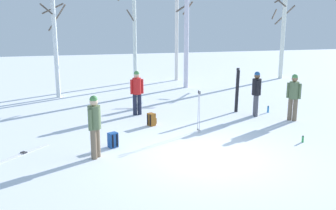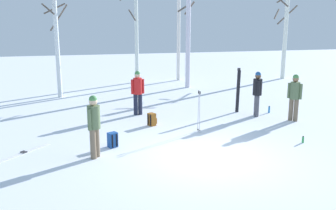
% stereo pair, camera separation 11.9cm
% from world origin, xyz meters
% --- Properties ---
extents(ground_plane, '(60.00, 60.00, 0.00)m').
position_xyz_m(ground_plane, '(0.00, 0.00, 0.00)').
color(ground_plane, white).
extents(person_0, '(0.39, 0.40, 1.72)m').
position_xyz_m(person_0, '(4.33, 2.75, 0.98)').
color(person_0, '#72604C').
rests_on(person_0, ground_plane).
extents(person_1, '(0.52, 0.34, 1.72)m').
position_xyz_m(person_1, '(-1.03, 4.98, 0.98)').
color(person_1, '#1E2338').
rests_on(person_1, ground_plane).
extents(person_2, '(0.34, 0.50, 1.72)m').
position_xyz_m(person_2, '(3.34, 3.70, 0.98)').
color(person_2, '#4C4C56').
rests_on(person_2, ground_plane).
extents(person_3, '(0.34, 0.44, 1.72)m').
position_xyz_m(person_3, '(-2.89, 0.64, 0.98)').
color(person_3, '#72604C').
rests_on(person_3, ground_plane).
extents(ski_pair_planted_0, '(0.15, 0.09, 1.77)m').
position_xyz_m(ski_pair_planted_0, '(2.89, 4.45, 0.88)').
color(ski_pair_planted_0, black).
rests_on(ski_pair_planted_0, ground_plane).
extents(ski_pair_lying_0, '(1.40, 1.49, 0.05)m').
position_xyz_m(ski_pair_lying_0, '(-4.86, 1.43, 0.01)').
color(ski_pair_lying_0, white).
rests_on(ski_pair_lying_0, ground_plane).
extents(ski_poles_0, '(0.07, 0.24, 1.38)m').
position_xyz_m(ski_poles_0, '(0.55, 2.23, 0.74)').
color(ski_poles_0, '#B2B2BC').
rests_on(ski_poles_0, ground_plane).
extents(backpack_0, '(0.34, 0.32, 0.44)m').
position_xyz_m(backpack_0, '(-0.80, 3.35, 0.21)').
color(backpack_0, '#99591E').
rests_on(backpack_0, ground_plane).
extents(backpack_1, '(0.32, 0.34, 0.44)m').
position_xyz_m(backpack_1, '(-2.36, 1.40, 0.21)').
color(backpack_1, '#1E4C99').
rests_on(backpack_1, ground_plane).
extents(water_bottle_0, '(0.07, 0.07, 0.27)m').
position_xyz_m(water_bottle_0, '(4.07, 4.05, 0.13)').
color(water_bottle_0, '#1E72BF').
rests_on(water_bottle_0, ground_plane).
extents(water_bottle_1, '(0.06, 0.06, 0.21)m').
position_xyz_m(water_bottle_1, '(3.27, 0.43, 0.10)').
color(water_bottle_1, green).
rests_on(water_bottle_1, ground_plane).
extents(birch_tree_0, '(1.34, 1.36, 5.60)m').
position_xyz_m(birch_tree_0, '(-4.11, 9.14, 2.98)').
color(birch_tree_0, silver).
rests_on(birch_tree_0, ground_plane).
extents(birch_tree_1, '(1.03, 1.35, 6.12)m').
position_xyz_m(birch_tree_1, '(0.11, 12.54, 3.17)').
color(birch_tree_1, silver).
rests_on(birch_tree_1, ground_plane).
extents(birch_tree_2, '(0.95, 1.09, 5.98)m').
position_xyz_m(birch_tree_2, '(2.51, 10.21, 3.06)').
color(birch_tree_2, silver).
rests_on(birch_tree_2, ground_plane).
extents(birch_tree_3, '(0.97, 1.20, 7.95)m').
position_xyz_m(birch_tree_3, '(2.67, 12.66, 4.07)').
color(birch_tree_3, silver).
rests_on(birch_tree_3, ground_plane).
extents(birch_tree_4, '(1.79, 1.63, 5.52)m').
position_xyz_m(birch_tree_4, '(9.08, 11.79, 2.93)').
color(birch_tree_4, white).
rests_on(birch_tree_4, ground_plane).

